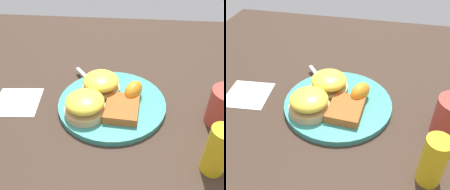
% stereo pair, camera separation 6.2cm
% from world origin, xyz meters
% --- Properties ---
extents(ground_plane, '(1.10, 1.10, 0.00)m').
position_xyz_m(ground_plane, '(0.00, 0.00, 0.00)').
color(ground_plane, '#38281E').
extents(plate, '(0.26, 0.26, 0.01)m').
position_xyz_m(plate, '(0.00, 0.00, 0.01)').
color(plate, teal).
rests_on(plate, ground_plane).
extents(sandwich_benedict_left, '(0.10, 0.10, 0.05)m').
position_xyz_m(sandwich_benedict_left, '(0.04, 0.03, 0.04)').
color(sandwich_benedict_left, tan).
rests_on(sandwich_benedict_left, plate).
extents(sandwich_benedict_right, '(0.10, 0.10, 0.05)m').
position_xyz_m(sandwich_benedict_right, '(-0.05, 0.06, 0.04)').
color(sandwich_benedict_right, tan).
rests_on(sandwich_benedict_right, plate).
extents(hashbrown_patty, '(0.10, 0.08, 0.02)m').
position_xyz_m(hashbrown_patty, '(-0.03, -0.03, 0.02)').
color(hashbrown_patty, '#AD5825').
rests_on(hashbrown_patty, plate).
extents(orange_wedge, '(0.07, 0.06, 0.04)m').
position_xyz_m(orange_wedge, '(0.02, -0.05, 0.04)').
color(orange_wedge, orange).
rests_on(orange_wedge, plate).
extents(fork, '(0.20, 0.16, 0.00)m').
position_xyz_m(fork, '(0.03, 0.03, 0.02)').
color(fork, silver).
rests_on(fork, plate).
extents(napkin, '(0.12, 0.12, 0.00)m').
position_xyz_m(napkin, '(-0.01, 0.24, 0.00)').
color(napkin, white).
rests_on(napkin, ground_plane).
extents(condiment_bottle, '(0.04, 0.04, 0.10)m').
position_xyz_m(condiment_bottle, '(-0.17, -0.20, 0.05)').
color(condiment_bottle, gold).
rests_on(condiment_bottle, ground_plane).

